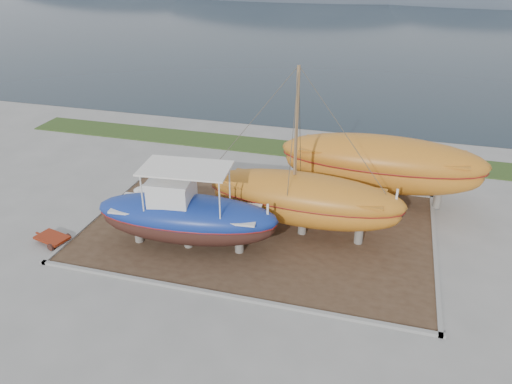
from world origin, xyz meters
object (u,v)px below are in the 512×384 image
(orange_bare_hull, at_px, (380,170))
(blue_caique, at_px, (186,208))
(orange_sailboat, at_px, (306,156))
(red_trailer, at_px, (53,239))
(white_dinghy, at_px, (165,196))

(orange_bare_hull, bearing_deg, blue_caique, -138.10)
(orange_sailboat, bearing_deg, red_trailer, -157.85)
(orange_bare_hull, xyz_separation_m, red_trailer, (-15.82, -9.28, -1.81))
(white_dinghy, relative_size, orange_sailboat, 0.37)
(blue_caique, distance_m, red_trailer, 7.39)
(orange_bare_hull, relative_size, red_trailer, 4.73)
(white_dinghy, bearing_deg, orange_bare_hull, 9.70)
(blue_caique, relative_size, white_dinghy, 2.43)
(orange_sailboat, distance_m, orange_bare_hull, 6.61)
(orange_bare_hull, bearing_deg, orange_sailboat, -125.12)
(orange_sailboat, xyz_separation_m, orange_bare_hull, (3.58, 4.96, -2.49))
(white_dinghy, bearing_deg, blue_caique, -60.11)
(blue_caique, xyz_separation_m, orange_sailboat, (5.30, 2.81, 2.21))
(white_dinghy, height_order, red_trailer, white_dinghy)
(white_dinghy, xyz_separation_m, red_trailer, (-3.90, -5.30, -0.45))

